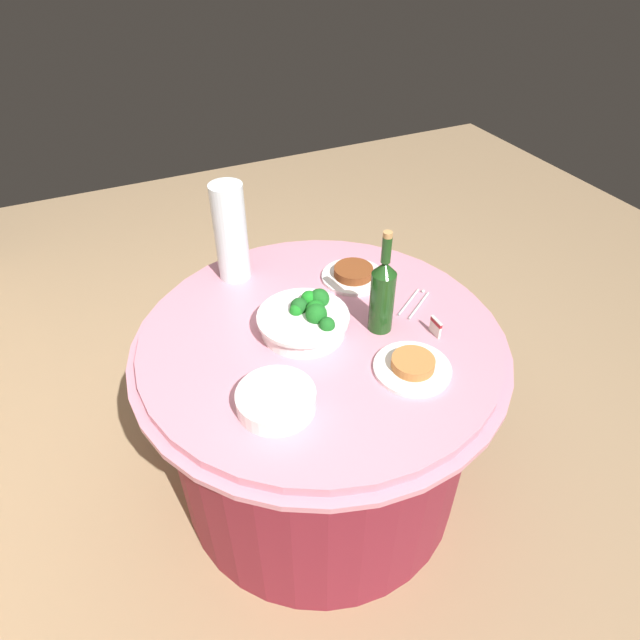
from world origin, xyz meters
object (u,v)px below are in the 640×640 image
at_px(decorative_fruit_vase, 231,238).
at_px(label_placard_front, 436,326).
at_px(plate_stack, 276,400).
at_px(wine_bottle, 383,294).
at_px(broccoli_bowl, 305,320).
at_px(food_plate_peanuts, 413,366).
at_px(food_plate_stir_fry, 353,274).
at_px(serving_tongs, 415,303).

distance_m(decorative_fruit_vase, label_placard_front, 0.73).
height_order(plate_stack, wine_bottle, wine_bottle).
bearing_deg(wine_bottle, broccoli_bowl, 68.14).
relative_size(broccoli_bowl, wine_bottle, 0.83).
bearing_deg(wine_bottle, plate_stack, 112.37).
distance_m(plate_stack, label_placard_front, 0.55).
relative_size(decorative_fruit_vase, label_placard_front, 6.18).
xyz_separation_m(food_plate_peanuts, food_plate_stir_fry, (0.47, -0.06, 0.00)).
bearing_deg(plate_stack, wine_bottle, -67.63).
xyz_separation_m(broccoli_bowl, wine_bottle, (-0.09, -0.21, 0.09)).
bearing_deg(decorative_fruit_vase, plate_stack, 171.65).
bearing_deg(plate_stack, label_placard_front, -82.65).
relative_size(serving_tongs, food_plate_peanuts, 0.71).
distance_m(wine_bottle, decorative_fruit_vase, 0.56).
xyz_separation_m(broccoli_bowl, food_plate_peanuts, (-0.29, -0.20, -0.03)).
bearing_deg(food_plate_peanuts, serving_tongs, -33.98).
height_order(food_plate_peanuts, food_plate_stir_fry, food_plate_stir_fry).
xyz_separation_m(broccoli_bowl, decorative_fruit_vase, (0.38, 0.10, 0.11)).
height_order(plate_stack, decorative_fruit_vase, decorative_fruit_vase).
xyz_separation_m(plate_stack, wine_bottle, (0.17, -0.41, 0.10)).
bearing_deg(wine_bottle, food_plate_stir_fry, -10.54).
bearing_deg(food_plate_stir_fry, broccoli_bowl, 125.33).
height_order(plate_stack, label_placard_front, label_placard_front).
bearing_deg(decorative_fruit_vase, broccoli_bowl, -164.71).
height_order(wine_bottle, label_placard_front, wine_bottle).
distance_m(broccoli_bowl, label_placard_front, 0.39).
distance_m(serving_tongs, food_plate_stir_fry, 0.24).
height_order(decorative_fruit_vase, food_plate_stir_fry, decorative_fruit_vase).
height_order(serving_tongs, food_plate_peanuts, food_plate_peanuts).
height_order(food_plate_stir_fry, label_placard_front, label_placard_front).
xyz_separation_m(serving_tongs, food_plate_stir_fry, (0.21, 0.11, 0.01)).
xyz_separation_m(wine_bottle, food_plate_stir_fry, (0.27, -0.05, -0.11)).
xyz_separation_m(plate_stack, serving_tongs, (0.22, -0.57, -0.02)).
bearing_deg(broccoli_bowl, plate_stack, 142.37).
bearing_deg(serving_tongs, wine_bottle, 109.20).
relative_size(plate_stack, food_plate_stir_fry, 0.95).
bearing_deg(wine_bottle, label_placard_front, -125.50).
xyz_separation_m(plate_stack, label_placard_front, (0.07, -0.54, 0.01)).
relative_size(broccoli_bowl, food_plate_peanuts, 1.27).
bearing_deg(serving_tongs, food_plate_stir_fry, 28.04).
relative_size(decorative_fruit_vase, food_plate_peanuts, 1.55).
height_order(food_plate_peanuts, label_placard_front, label_placard_front).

